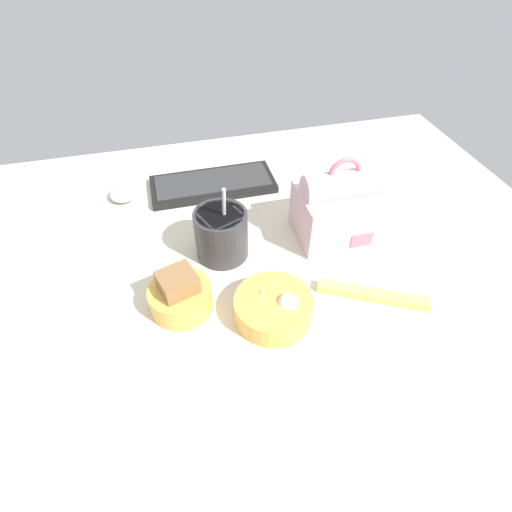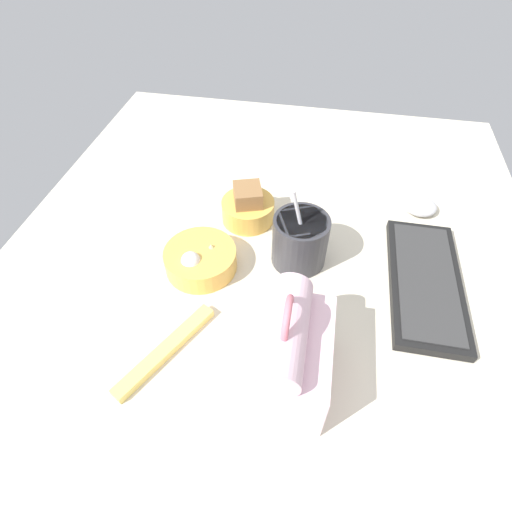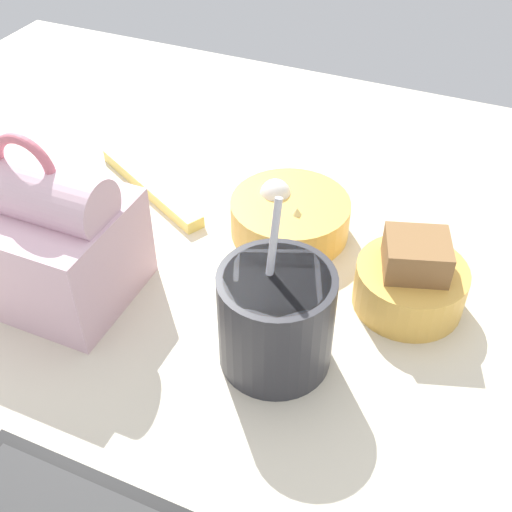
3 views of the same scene
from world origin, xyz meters
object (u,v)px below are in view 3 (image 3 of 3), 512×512
at_px(soup_cup, 276,317).
at_px(chopstick_case, 151,187).
at_px(bento_bowl_sandwich, 411,281).
at_px(bento_bowl_snacks, 288,215).
at_px(lunch_bag, 45,237).

height_order(soup_cup, chopstick_case, soup_cup).
height_order(bento_bowl_sandwich, chopstick_case, bento_bowl_sandwich).
bearing_deg(bento_bowl_snacks, soup_cup, 107.69).
distance_m(lunch_bag, chopstick_case, 0.20).
bearing_deg(bento_bowl_snacks, chopstick_case, -1.88).
relative_size(lunch_bag, chopstick_case, 0.98).
xyz_separation_m(soup_cup, chopstick_case, (0.25, -0.19, -0.05)).
relative_size(soup_cup, bento_bowl_snacks, 1.25).
bearing_deg(lunch_bag, bento_bowl_sandwich, -160.41).
bearing_deg(soup_cup, lunch_bag, 0.67).
distance_m(bento_bowl_snacks, chopstick_case, 0.19).
xyz_separation_m(lunch_bag, soup_cup, (-0.25, -0.00, -0.02)).
bearing_deg(lunch_bag, bento_bowl_snacks, -135.99).
bearing_deg(soup_cup, bento_bowl_sandwich, -129.24).
bearing_deg(bento_bowl_sandwich, soup_cup, 50.76).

